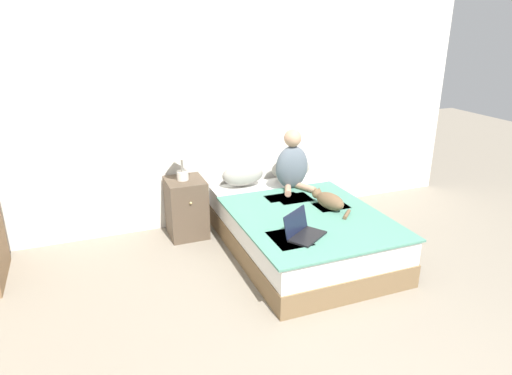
# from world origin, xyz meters

# --- Properties ---
(wall_back) EXTENTS (6.17, 0.05, 2.55)m
(wall_back) POSITION_xyz_m (0.00, 3.29, 1.27)
(wall_back) COLOR silver
(wall_back) RESTS_ON ground_plane
(bed) EXTENTS (1.40, 2.05, 0.47)m
(bed) POSITION_xyz_m (0.47, 2.19, 0.23)
(bed) COLOR brown
(bed) RESTS_ON ground_plane
(pillow_near) EXTENTS (0.48, 0.26, 0.25)m
(pillow_near) POSITION_xyz_m (0.16, 3.06, 0.60)
(pillow_near) COLOR gray
(pillow_near) RESTS_ON bed
(pillow_far) EXTENTS (0.48, 0.26, 0.25)m
(pillow_far) POSITION_xyz_m (0.77, 3.06, 0.60)
(pillow_far) COLOR gray
(pillow_far) RESTS_ON bed
(person_sitting) EXTENTS (0.39, 0.37, 0.67)m
(person_sitting) POSITION_xyz_m (0.64, 2.77, 0.75)
(person_sitting) COLOR slate
(person_sitting) RESTS_ON bed
(cat_tabby) EXTENTS (0.27, 0.53, 0.17)m
(cat_tabby) POSITION_xyz_m (0.73, 2.10, 0.56)
(cat_tabby) COLOR brown
(cat_tabby) RESTS_ON bed
(laptop_open) EXTENTS (0.43, 0.41, 0.22)m
(laptop_open) POSITION_xyz_m (0.21, 1.62, 0.52)
(laptop_open) COLOR black
(laptop_open) RESTS_ON bed
(nightstand) EXTENTS (0.40, 0.47, 0.65)m
(nightstand) POSITION_xyz_m (-0.53, 2.99, 0.32)
(nightstand) COLOR brown
(nightstand) RESTS_ON ground_plane
(table_lamp) EXTENTS (0.28, 0.28, 0.50)m
(table_lamp) POSITION_xyz_m (-0.54, 3.00, 1.00)
(table_lamp) COLOR beige
(table_lamp) RESTS_ON nightstand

